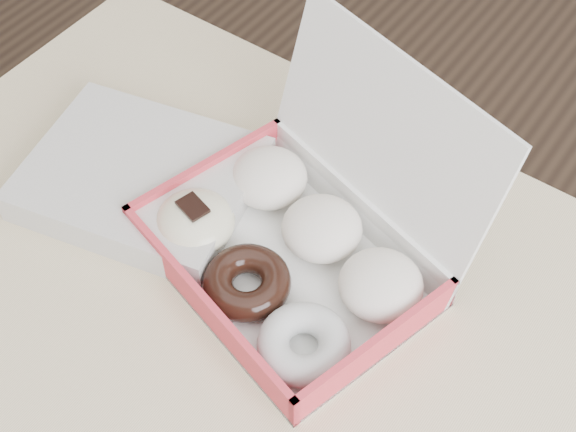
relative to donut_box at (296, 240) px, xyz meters
The scene contains 2 objects.
donut_box is the anchor object (origin of this frame).
newspapers 0.20m from the donut_box, behind, with size 0.24×0.19×0.04m, color silver.
Camera 1 is at (0.14, -0.25, 1.44)m, focal length 50.00 mm.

